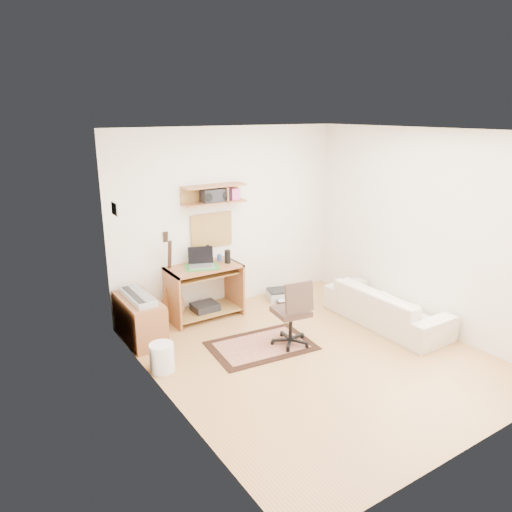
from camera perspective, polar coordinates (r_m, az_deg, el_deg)
floor at (r=5.91m, az=6.92°, el=-11.67°), size 3.60×4.00×0.01m
ceiling at (r=5.20m, az=7.96°, el=14.52°), size 3.60×4.00×0.01m
back_wall at (r=7.01m, az=-3.22°, el=4.45°), size 3.60×0.01×2.60m
left_wall at (r=4.51m, az=-10.49°, el=-2.93°), size 0.01×4.00×2.60m
right_wall at (r=6.69m, az=19.34°, el=2.91°), size 0.01×4.00×2.60m
wall_shelf at (r=6.68m, az=-4.97°, el=7.29°), size 0.90×0.25×0.26m
cork_board at (r=6.87m, az=-5.28°, el=3.05°), size 0.64×0.03×0.49m
wall_photo at (r=5.77m, az=-16.36°, el=5.37°), size 0.02×0.20×0.15m
desk at (r=6.78m, az=-6.11°, el=-4.23°), size 1.00×0.55×0.75m
laptop at (r=6.58m, az=-6.47°, el=-0.23°), size 0.44×0.44×0.26m
speaker at (r=6.74m, az=-3.39°, el=-0.07°), size 0.08×0.08×0.19m
desk_lamp at (r=6.80m, az=-5.53°, el=0.38°), size 0.09×0.09×0.26m
pencil_cup at (r=6.85m, az=-4.36°, el=-0.20°), size 0.07×0.07×0.09m
boombox at (r=6.68m, az=-4.92°, el=7.12°), size 0.38×0.17×0.19m
rug at (r=6.07m, az=0.63°, el=-10.54°), size 1.33×0.95×0.02m
task_chair at (r=5.95m, az=4.15°, el=-6.57°), size 0.51×0.51×0.88m
cabinet at (r=6.31m, az=-13.60°, el=-7.26°), size 0.40×0.90×0.55m
music_keyboard at (r=6.19m, az=-13.80°, el=-4.65°), size 0.24×0.76×0.07m
guitar at (r=6.64m, az=-9.97°, el=-2.53°), size 0.34×0.22×1.25m
waste_basket at (r=5.59m, az=-11.06°, el=-11.69°), size 0.30×0.30×0.33m
printer at (r=7.47m, az=2.94°, el=-4.49°), size 0.47×0.42×0.15m
sofa at (r=6.75m, az=15.19°, el=-5.08°), size 0.52×1.78×0.69m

